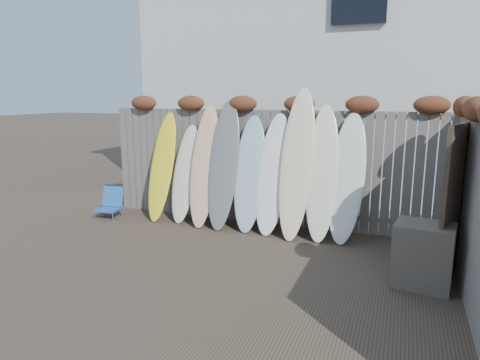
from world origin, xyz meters
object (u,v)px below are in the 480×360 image
(beach_chair, at_px, (111,203))
(wooden_crate, at_px, (423,255))
(lattice_panel, at_px, (457,201))
(surfboard_0, at_px, (162,166))

(beach_chair, bearing_deg, wooden_crate, -11.78)
(lattice_panel, xyz_separation_m, surfboard_0, (-4.73, 0.90, 0.01))
(wooden_crate, height_order, lattice_panel, lattice_panel)
(lattice_panel, bearing_deg, beach_chair, -168.61)
(beach_chair, distance_m, wooden_crate, 5.49)
(lattice_panel, distance_m, surfboard_0, 4.81)
(wooden_crate, height_order, surfboard_0, surfboard_0)
(beach_chair, relative_size, lattice_panel, 0.29)
(lattice_panel, relative_size, surfboard_0, 0.95)
(wooden_crate, distance_m, lattice_panel, 0.82)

